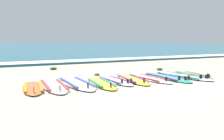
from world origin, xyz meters
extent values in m
plane|color=#B7AD93|center=(0.00, 0.00, 0.00)|extent=(80.00, 80.00, 0.00)
cube|color=#23667A|center=(0.00, 36.06, 0.05)|extent=(80.00, 60.00, 0.10)
cube|color=white|center=(0.00, 6.75, 0.06)|extent=(80.00, 1.40, 0.11)
ellipsoid|color=orange|center=(-2.89, 0.48, 0.04)|extent=(0.84, 1.99, 0.07)
cube|color=gold|center=(-3.06, 0.51, 0.08)|extent=(0.32, 1.34, 0.01)
cube|color=gold|center=(-2.72, 0.45, 0.08)|extent=(0.32, 1.34, 0.01)
cube|color=black|center=(-3.03, -0.26, 0.12)|extent=(0.03, 0.09, 0.11)
ellipsoid|color=white|center=(-2.38, 0.53, 0.04)|extent=(0.86, 2.34, 0.07)
cube|color=#D13838|center=(-2.58, 0.55, 0.08)|extent=(0.28, 1.60, 0.01)
cube|color=#D13838|center=(-2.18, 0.50, 0.08)|extent=(0.28, 1.60, 0.01)
cube|color=black|center=(-2.49, -0.36, 0.12)|extent=(0.02, 0.09, 0.11)
ellipsoid|color=white|center=(-1.76, 0.63, 0.04)|extent=(0.79, 2.51, 0.07)
cube|color=#334CB2|center=(-1.98, 0.64, 0.08)|extent=(0.21, 1.73, 0.01)
cube|color=#334CB2|center=(-1.53, 0.61, 0.08)|extent=(0.21, 1.73, 0.01)
cube|color=black|center=(-1.83, -0.34, 0.12)|extent=(0.02, 0.09, 0.11)
ellipsoid|color=yellow|center=(-1.18, 0.29, 0.04)|extent=(0.85, 2.11, 0.07)
cube|color=teal|center=(-1.36, 0.32, 0.08)|extent=(0.31, 1.43, 0.01)
cube|color=teal|center=(-1.00, 0.26, 0.08)|extent=(0.31, 1.43, 0.01)
cube|color=black|center=(-1.32, -0.50, 0.12)|extent=(0.03, 0.09, 0.11)
ellipsoid|color=white|center=(-0.65, 0.54, 0.04)|extent=(0.55, 1.95, 0.07)
cube|color=purple|center=(-0.83, 0.55, 0.08)|extent=(0.12, 1.35, 0.01)
cube|color=purple|center=(-0.48, 0.53, 0.08)|extent=(0.12, 1.35, 0.01)
cube|color=black|center=(-0.68, -0.21, 0.12)|extent=(0.02, 0.09, 0.11)
cube|color=black|center=(-0.81, -0.15, 0.12)|extent=(0.02, 0.09, 0.11)
cube|color=black|center=(-0.55, -0.16, 0.12)|extent=(0.02, 0.09, 0.11)
ellipsoid|color=yellow|center=(-0.07, 0.54, 0.04)|extent=(1.00, 2.29, 0.07)
cube|color=purple|center=(-0.27, 0.59, 0.08)|extent=(0.39, 1.54, 0.01)
cube|color=purple|center=(0.12, 0.50, 0.08)|extent=(0.39, 1.54, 0.01)
cube|color=black|center=(-0.25, -0.31, 0.12)|extent=(0.03, 0.09, 0.11)
ellipsoid|color=white|center=(0.42, 0.41, 0.04)|extent=(0.51, 2.02, 0.07)
cube|color=#D13838|center=(0.24, 0.42, 0.08)|extent=(0.07, 1.41, 0.01)
cube|color=#D13838|center=(0.60, 0.41, 0.08)|extent=(0.07, 1.41, 0.01)
cube|color=black|center=(0.42, -0.37, 0.12)|extent=(0.01, 0.09, 0.11)
ellipsoid|color=#2DB793|center=(1.06, 0.42, 0.04)|extent=(0.77, 2.37, 0.07)
cube|color=purple|center=(0.85, 0.43, 0.08)|extent=(0.21, 1.63, 0.01)
cube|color=purple|center=(1.27, 0.40, 0.08)|extent=(0.21, 1.63, 0.01)
cube|color=black|center=(0.99, -0.49, 0.12)|extent=(0.02, 0.09, 0.11)
cube|color=black|center=(0.83, -0.42, 0.12)|extent=(0.02, 0.09, 0.11)
cube|color=black|center=(1.15, -0.44, 0.12)|extent=(0.02, 0.09, 0.11)
ellipsoid|color=white|center=(1.64, 0.40, 0.04)|extent=(0.82, 2.47, 0.07)
cube|color=teal|center=(1.42, 0.38, 0.08)|extent=(0.24, 1.70, 0.01)
cube|color=teal|center=(1.86, 0.42, 0.08)|extent=(0.24, 1.70, 0.01)
cube|color=black|center=(1.72, -0.54, 0.12)|extent=(0.02, 0.09, 0.11)
cube|color=black|center=(1.55, -0.50, 0.12)|extent=(0.02, 0.09, 0.11)
cube|color=black|center=(1.88, -0.47, 0.12)|extent=(0.02, 0.09, 0.11)
ellipsoid|color=orange|center=(2.12, 0.41, 0.04)|extent=(0.92, 2.12, 0.07)
cube|color=teal|center=(1.94, 0.45, 0.08)|extent=(0.36, 1.43, 0.01)
cube|color=teal|center=(2.30, 0.38, 0.08)|extent=(0.36, 1.43, 0.01)
cube|color=black|center=(1.96, -0.37, 0.12)|extent=(0.03, 0.09, 0.11)
ellipsoid|color=#384723|center=(-1.33, 4.25, 0.05)|extent=(0.29, 0.23, 0.10)
ellipsoid|color=#384723|center=(-0.53, 1.98, 0.03)|extent=(0.19, 0.16, 0.07)
ellipsoid|color=#384723|center=(2.19, 2.20, 0.04)|extent=(0.26, 0.20, 0.09)
camera|label=1|loc=(-4.24, -6.07, 1.20)|focal=43.87mm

